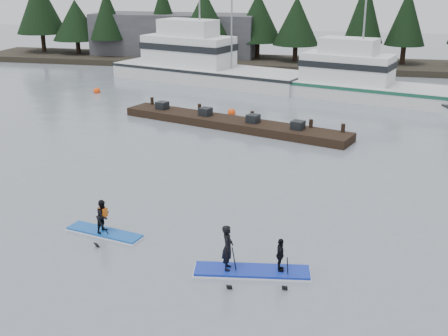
% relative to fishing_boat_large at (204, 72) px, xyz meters
% --- Properties ---
extents(ground, '(160.00, 160.00, 0.00)m').
position_rel_fishing_boat_large_xyz_m(ground, '(7.66, -31.96, -0.77)').
color(ground, slate).
rests_on(ground, ground).
extents(far_shore, '(70.00, 8.00, 0.60)m').
position_rel_fishing_boat_large_xyz_m(far_shore, '(7.66, 10.04, -0.47)').
color(far_shore, '#2D281E').
rests_on(far_shore, ground).
extents(treeline, '(60.00, 4.00, 8.00)m').
position_rel_fishing_boat_large_xyz_m(treeline, '(7.66, 10.04, -0.77)').
color(treeline, black).
rests_on(treeline, ground).
extents(waterfront_building, '(18.00, 6.00, 5.00)m').
position_rel_fishing_boat_large_xyz_m(waterfront_building, '(-6.34, 12.04, 1.73)').
color(waterfront_building, '#4C4C51').
rests_on(waterfront_building, ground).
extents(fishing_boat_large, '(18.64, 10.36, 10.11)m').
position_rel_fishing_boat_large_xyz_m(fishing_boat_large, '(0.00, 0.00, 0.00)').
color(fishing_boat_large, silver).
rests_on(fishing_boat_large, ground).
extents(fishing_boat_medium, '(15.76, 8.45, 8.93)m').
position_rel_fishing_boat_large_xyz_m(fishing_boat_medium, '(13.94, -4.48, -0.13)').
color(fishing_boat_medium, silver).
rests_on(fishing_boat_medium, ground).
extents(floating_dock, '(15.35, 6.93, 0.52)m').
position_rel_fishing_boat_large_xyz_m(floating_dock, '(5.78, -15.13, -0.51)').
color(floating_dock, black).
rests_on(floating_dock, ground).
extents(buoy_a, '(0.55, 0.55, 0.55)m').
position_rel_fishing_boat_large_xyz_m(buoy_a, '(-7.18, -7.00, -0.77)').
color(buoy_a, '#FF440C').
rests_on(buoy_a, ground).
extents(buoy_c, '(0.53, 0.53, 0.53)m').
position_rel_fishing_boat_large_xyz_m(buoy_c, '(19.91, -5.69, -0.77)').
color(buoy_c, '#FF440C').
rests_on(buoy_c, ground).
extents(buoy_b, '(0.54, 0.54, 0.54)m').
position_rel_fishing_boat_large_xyz_m(buoy_b, '(5.06, -11.86, -0.77)').
color(buoy_b, '#FF440C').
rests_on(buoy_b, ground).
extents(paddleboard_solo, '(3.10, 1.38, 1.84)m').
position_rel_fishing_boat_large_xyz_m(paddleboard_solo, '(4.22, -31.19, -0.30)').
color(paddleboard_solo, '#1351B2').
rests_on(paddleboard_solo, ground).
extents(paddleboard_duo, '(3.84, 1.48, 2.17)m').
position_rel_fishing_boat_large_xyz_m(paddleboard_duo, '(10.06, -32.86, -0.29)').
color(paddleboard_duo, '#112AA8').
rests_on(paddleboard_duo, ground).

